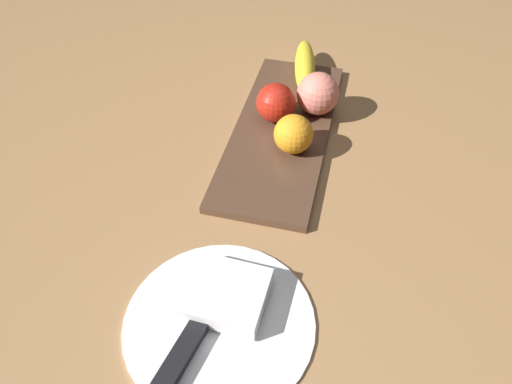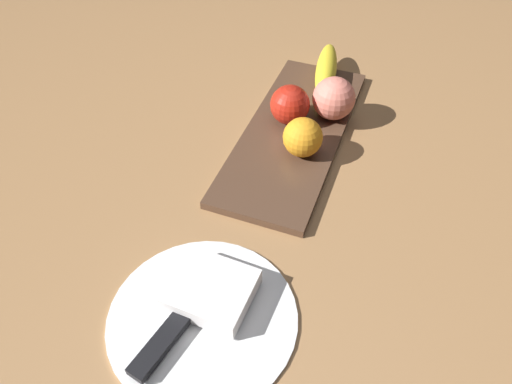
{
  "view_description": "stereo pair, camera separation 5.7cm",
  "coord_description": "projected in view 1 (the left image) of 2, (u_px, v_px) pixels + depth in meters",
  "views": [
    {
      "loc": [
        -0.64,
        -0.14,
        0.55
      ],
      "look_at": [
        -0.17,
        -0.03,
        0.04
      ],
      "focal_mm": 33.98,
      "sensor_mm": 36.0,
      "label": 1
    },
    {
      "loc": [
        -0.62,
        -0.2,
        0.55
      ],
      "look_at": [
        -0.17,
        -0.03,
        0.04
      ],
      "focal_mm": 33.98,
      "sensor_mm": 36.0,
      "label": 2
    }
  ],
  "objects": [
    {
      "name": "peach",
      "position": [
        318.0,
        94.0,
        0.86
      ],
      "size": [
        0.08,
        0.08,
        0.08
      ],
      "primitive_type": "sphere",
      "color": "#E17A68",
      "rests_on": "fruit_tray"
    },
    {
      "name": "fruit_tray",
      "position": [
        282.0,
        131.0,
        0.86
      ],
      "size": [
        0.43,
        0.16,
        0.01
      ],
      "primitive_type": "cube",
      "color": "#4F3525",
      "rests_on": "ground_plane"
    },
    {
      "name": "dinner_plate",
      "position": [
        219.0,
        322.0,
        0.6
      ],
      "size": [
        0.24,
        0.24,
        0.01
      ],
      "primitive_type": "cylinder",
      "color": "white",
      "rests_on": "ground_plane"
    },
    {
      "name": "folded_napkin",
      "position": [
        225.0,
        294.0,
        0.61
      ],
      "size": [
        0.09,
        0.11,
        0.03
      ],
      "primitive_type": "cube",
      "rotation": [
        0.0,
        0.0,
        -0.04
      ],
      "color": "white",
      "rests_on": "dinner_plate"
    },
    {
      "name": "orange_near_apple",
      "position": [
        293.0,
        134.0,
        0.79
      ],
      "size": [
        0.07,
        0.07,
        0.07
      ],
      "primitive_type": "sphere",
      "color": "orange",
      "rests_on": "fruit_tray"
    },
    {
      "name": "knife",
      "position": [
        189.0,
        344.0,
        0.57
      ],
      "size": [
        0.18,
        0.06,
        0.01
      ],
      "rotation": [
        0.0,
        0.0,
        -0.2
      ],
      "color": "silver",
      "rests_on": "dinner_plate"
    },
    {
      "name": "apple",
      "position": [
        276.0,
        103.0,
        0.84
      ],
      "size": [
        0.07,
        0.07,
        0.07
      ],
      "primitive_type": "sphere",
      "color": "#AD1F12",
      "rests_on": "fruit_tray"
    },
    {
      "name": "ground_plane",
      "position": [
        263.0,
        140.0,
        0.85
      ],
      "size": [
        2.4,
        2.4,
        0.0
      ],
      "primitive_type": "plane",
      "color": "#9B6F44"
    },
    {
      "name": "banana",
      "position": [
        305.0,
        66.0,
        0.95
      ],
      "size": [
        0.19,
        0.07,
        0.04
      ],
      "primitive_type": "ellipsoid",
      "rotation": [
        0.0,
        0.0,
        3.32
      ],
      "color": "gold",
      "rests_on": "fruit_tray"
    }
  ]
}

